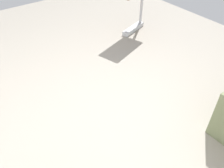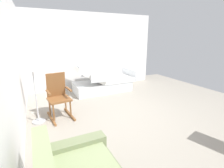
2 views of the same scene
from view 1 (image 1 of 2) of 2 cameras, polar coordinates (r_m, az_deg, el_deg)
ground_plane at (r=3.08m, az=-10.68°, el=-5.71°), size 7.44×7.44×0.00m
overbed_table at (r=4.53m, az=5.17°, el=18.62°), size 0.88×0.62×0.84m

